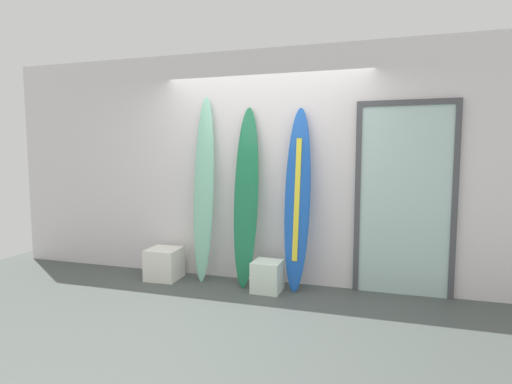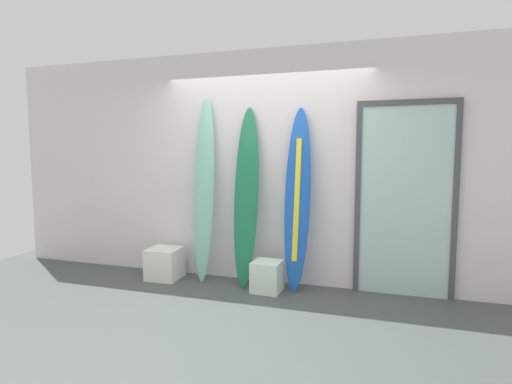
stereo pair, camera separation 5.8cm
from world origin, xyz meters
The scene contains 8 objects.
ground centered at (0.00, 0.00, -0.02)m, with size 8.00×8.00×0.04m, color #454C49.
wall_back centered at (0.00, 1.30, 1.40)m, with size 7.20×0.20×2.80m, color silver.
surfboard_seafoam centered at (-0.72, 1.03, 1.13)m, with size 0.27×0.33×2.26m.
surfboard_emerald centered at (-0.17, 1.00, 1.06)m, with size 0.31×0.38×2.12m.
surfboard_cobalt centered at (0.44, 1.01, 1.03)m, with size 0.31×0.33×2.09m.
display_block_left centered at (-1.22, 0.91, 0.19)m, with size 0.40×0.40×0.38m.
display_block_center centered at (0.13, 0.84, 0.17)m, with size 0.33×0.33×0.35m.
glass_door centered at (1.59, 1.18, 1.10)m, with size 1.06×0.06×2.14m.
Camera 1 is at (1.30, -3.47, 1.57)m, focal length 28.23 mm.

